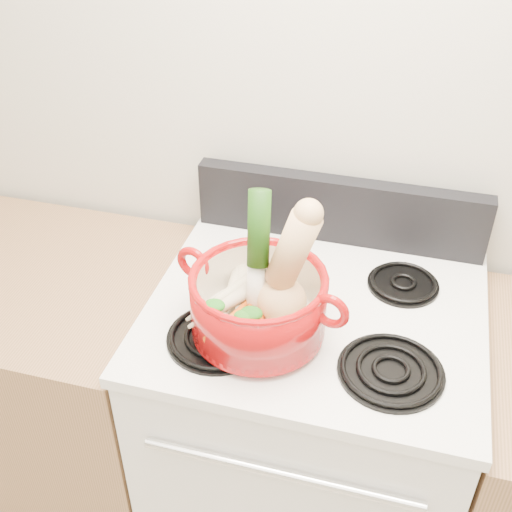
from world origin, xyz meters
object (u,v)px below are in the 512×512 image
(squash, at_px, (283,266))
(leek, at_px, (256,256))
(dutch_oven, at_px, (258,303))
(stove_body, at_px, (306,441))

(squash, height_order, leek, leek)
(squash, bearing_deg, leek, -169.35)
(dutch_oven, height_order, leek, leek)
(stove_body, distance_m, leek, 0.71)
(stove_body, height_order, squash, squash)
(dutch_oven, distance_m, leek, 0.11)
(stove_body, relative_size, squash, 3.29)
(squash, distance_m, leek, 0.06)
(stove_body, bearing_deg, squash, -120.20)
(stove_body, relative_size, leek, 3.01)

